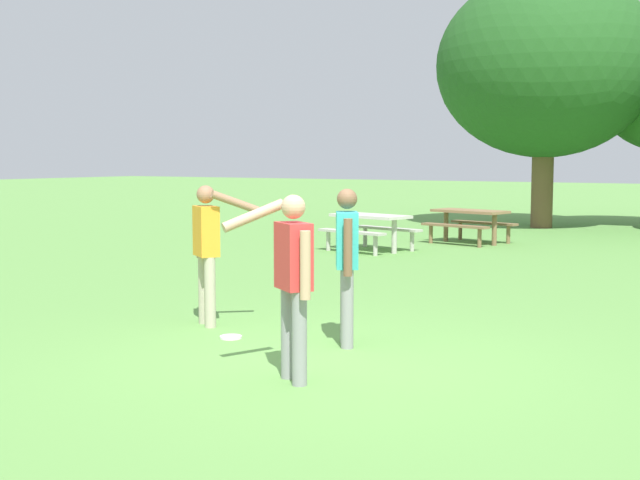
# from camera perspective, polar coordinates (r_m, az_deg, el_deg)

# --- Properties ---
(ground_plane) EXTENTS (120.00, 120.00, 0.00)m
(ground_plane) POSITION_cam_1_polar(r_m,az_deg,el_deg) (8.04, 0.12, -8.42)
(ground_plane) COLOR #609947
(person_thrower) EXTENTS (0.83, 0.54, 1.64)m
(person_thrower) POSITION_cam_1_polar(r_m,az_deg,el_deg) (7.19, -1.93, -2.29)
(person_thrower) COLOR gray
(person_thrower) RESTS_ON ground
(person_catcher) EXTENTS (0.83, 0.54, 1.64)m
(person_catcher) POSITION_cam_1_polar(r_m,az_deg,el_deg) (9.72, -7.74, -0.26)
(person_catcher) COLOR #B7AD93
(person_catcher) RESTS_ON ground
(person_bystander) EXTENTS (0.39, 0.53, 1.64)m
(person_bystander) POSITION_cam_1_polar(r_m,az_deg,el_deg) (8.59, 1.86, -1.11)
(person_bystander) COLOR gray
(person_bystander) RESTS_ON ground
(frisbee) EXTENTS (0.24, 0.24, 0.03)m
(frisbee) POSITION_cam_1_polar(r_m,az_deg,el_deg) (9.14, -6.15, -6.64)
(frisbee) COLOR white
(frisbee) RESTS_ON ground
(picnic_table_near) EXTENTS (2.00, 1.79, 0.77)m
(picnic_table_near) POSITION_cam_1_polar(r_m,az_deg,el_deg) (17.46, 3.46, 1.08)
(picnic_table_near) COLOR beige
(picnic_table_near) RESTS_ON ground
(picnic_table_far) EXTENTS (1.99, 1.78, 0.77)m
(picnic_table_far) POSITION_cam_1_polar(r_m,az_deg,el_deg) (19.29, 10.24, 1.43)
(picnic_table_far) COLOR olive
(picnic_table_far) RESTS_ON ground
(tree_tall_left) EXTENTS (5.99, 5.99, 7.05)m
(tree_tall_left) POSITION_cam_1_polar(r_m,az_deg,el_deg) (24.21, 15.22, 11.47)
(tree_tall_left) COLOR brown
(tree_tall_left) RESTS_ON ground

